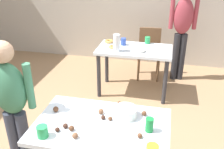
{
  "coord_description": "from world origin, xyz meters",
  "views": [
    {
      "loc": [
        0.58,
        -1.77,
        2.07
      ],
      "look_at": [
        0.06,
        0.58,
        0.9
      ],
      "focal_mm": 40.7,
      "sensor_mm": 36.0,
      "label": 1
    }
  ],
  "objects_px": {
    "person_girl_near": "(12,101)",
    "soda_can": "(149,125)",
    "mixing_bowl": "(125,112)",
    "dining_table_near": "(102,134)",
    "person_adult_far": "(183,24)",
    "chair_far_table": "(149,50)",
    "pitcher_far": "(117,43)",
    "dining_table_far": "(134,56)"
  },
  "relations": [
    {
      "from": "person_girl_near",
      "to": "soda_can",
      "type": "distance_m",
      "value": 1.25
    },
    {
      "from": "soda_can",
      "to": "mixing_bowl",
      "type": "bearing_deg",
      "value": 144.09
    },
    {
      "from": "dining_table_near",
      "to": "person_adult_far",
      "type": "relative_size",
      "value": 0.7
    },
    {
      "from": "person_adult_far",
      "to": "mixing_bowl",
      "type": "relative_size",
      "value": 8.0
    },
    {
      "from": "dining_table_near",
      "to": "person_adult_far",
      "type": "distance_m",
      "value": 2.69
    },
    {
      "from": "dining_table_near",
      "to": "mixing_bowl",
      "type": "xyz_separation_m",
      "value": [
        0.18,
        0.16,
        0.15
      ]
    },
    {
      "from": "chair_far_table",
      "to": "mixing_bowl",
      "type": "distance_m",
      "value": 2.45
    },
    {
      "from": "mixing_bowl",
      "to": "soda_can",
      "type": "distance_m",
      "value": 0.28
    },
    {
      "from": "chair_far_table",
      "to": "person_adult_far",
      "type": "xyz_separation_m",
      "value": [
        0.51,
        -0.02,
        0.5
      ]
    },
    {
      "from": "dining_table_near",
      "to": "person_girl_near",
      "type": "bearing_deg",
      "value": 177.56
    },
    {
      "from": "person_girl_near",
      "to": "person_adult_far",
      "type": "bearing_deg",
      "value": 58.47
    },
    {
      "from": "soda_can",
      "to": "person_girl_near",
      "type": "bearing_deg",
      "value": 178.28
    },
    {
      "from": "dining_table_near",
      "to": "chair_far_table",
      "type": "height_order",
      "value": "chair_far_table"
    },
    {
      "from": "chair_far_table",
      "to": "mixing_bowl",
      "type": "height_order",
      "value": "chair_far_table"
    },
    {
      "from": "chair_far_table",
      "to": "mixing_bowl",
      "type": "xyz_separation_m",
      "value": [
        -0.01,
        -2.43,
        0.3
      ]
    },
    {
      "from": "person_girl_near",
      "to": "pitcher_far",
      "type": "distance_m",
      "value": 1.81
    },
    {
      "from": "dining_table_near",
      "to": "pitcher_far",
      "type": "bearing_deg",
      "value": 97.53
    },
    {
      "from": "dining_table_near",
      "to": "pitcher_far",
      "type": "relative_size",
      "value": 4.51
    },
    {
      "from": "person_girl_near",
      "to": "mixing_bowl",
      "type": "xyz_separation_m",
      "value": [
        1.03,
        0.12,
        -0.05
      ]
    },
    {
      "from": "person_adult_far",
      "to": "pitcher_far",
      "type": "relative_size",
      "value": 6.48
    },
    {
      "from": "dining_table_near",
      "to": "soda_can",
      "type": "distance_m",
      "value": 0.44
    },
    {
      "from": "dining_table_near",
      "to": "chair_far_table",
      "type": "distance_m",
      "value": 2.6
    },
    {
      "from": "chair_far_table",
      "to": "dining_table_near",
      "type": "bearing_deg",
      "value": -94.18
    },
    {
      "from": "dining_table_near",
      "to": "person_adult_far",
      "type": "bearing_deg",
      "value": 74.7
    },
    {
      "from": "soda_can",
      "to": "pitcher_far",
      "type": "distance_m",
      "value": 1.85
    },
    {
      "from": "dining_table_far",
      "to": "soda_can",
      "type": "bearing_deg",
      "value": -78.52
    },
    {
      "from": "dining_table_near",
      "to": "mixing_bowl",
      "type": "height_order",
      "value": "mixing_bowl"
    },
    {
      "from": "dining_table_far",
      "to": "person_adult_far",
      "type": "xyz_separation_m",
      "value": [
        0.69,
        0.65,
        0.36
      ]
    },
    {
      "from": "soda_can",
      "to": "pitcher_far",
      "type": "xyz_separation_m",
      "value": [
        -0.63,
        1.74,
        0.07
      ]
    },
    {
      "from": "person_adult_far",
      "to": "pitcher_far",
      "type": "height_order",
      "value": "person_adult_far"
    },
    {
      "from": "mixing_bowl",
      "to": "person_girl_near",
      "type": "bearing_deg",
      "value": -173.13
    },
    {
      "from": "dining_table_near",
      "to": "person_girl_near",
      "type": "relative_size",
      "value": 0.81
    },
    {
      "from": "person_adult_far",
      "to": "mixing_bowl",
      "type": "bearing_deg",
      "value": -102.3
    },
    {
      "from": "dining_table_near",
      "to": "person_girl_near",
      "type": "height_order",
      "value": "person_girl_near"
    },
    {
      "from": "person_girl_near",
      "to": "mixing_bowl",
      "type": "relative_size",
      "value": 6.9
    },
    {
      "from": "person_adult_far",
      "to": "pitcher_far",
      "type": "xyz_separation_m",
      "value": [
        -0.93,
        -0.83,
        -0.12
      ]
    },
    {
      "from": "mixing_bowl",
      "to": "pitcher_far",
      "type": "distance_m",
      "value": 1.63
    },
    {
      "from": "person_girl_near",
      "to": "pitcher_far",
      "type": "height_order",
      "value": "person_girl_near"
    },
    {
      "from": "chair_far_table",
      "to": "soda_can",
      "type": "distance_m",
      "value": 2.62
    },
    {
      "from": "chair_far_table",
      "to": "person_girl_near",
      "type": "distance_m",
      "value": 2.78
    },
    {
      "from": "person_adult_far",
      "to": "soda_can",
      "type": "height_order",
      "value": "person_adult_far"
    },
    {
      "from": "mixing_bowl",
      "to": "pitcher_far",
      "type": "height_order",
      "value": "pitcher_far"
    }
  ]
}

